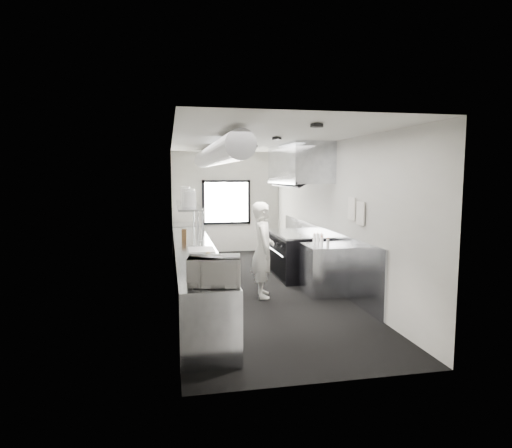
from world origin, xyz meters
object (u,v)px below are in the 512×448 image
knife_block (184,235)px  squeeze_bottle_e (314,239)px  deli_tub_b (195,270)px  pass_shelf (188,206)px  prep_counter (195,273)px  line_cook (263,250)px  bottle_station (323,269)px  deli_tub_a (194,272)px  plate_stack_c (188,196)px  squeeze_bottle_b (322,242)px  cutting_board (201,250)px  plate_stack_b (189,197)px  far_work_table (187,241)px  plate_stack_d (185,194)px  exhaust_hood (299,164)px  squeeze_bottle_d (318,239)px  squeeze_bottle_c (322,240)px  microwave (214,271)px  plate_stack_a (189,199)px  range (295,255)px  small_plate (208,258)px  squeeze_bottle_a (328,244)px

knife_block → squeeze_bottle_e: (2.37, -0.86, -0.02)m
deli_tub_b → pass_shelf: bearing=88.7°
prep_counter → line_cook: line_cook is taller
bottle_station → deli_tub_a: bearing=-141.1°
plate_stack_c → squeeze_bottle_b: plate_stack_c is taller
cutting_board → plate_stack_b: plate_stack_b is taller
line_cook → knife_block: bearing=56.7°
far_work_table → deli_tub_b: (-0.12, -5.79, 0.51)m
prep_counter → deli_tub_b: bearing=-93.3°
plate_stack_d → plate_stack_c: bearing=-84.2°
plate_stack_c → line_cook: bearing=-57.6°
exhaust_hood → squeeze_bottle_d: exhaust_hood is taller
knife_block → squeeze_bottle_c: knife_block is taller
squeeze_bottle_b → microwave: bearing=-132.8°
bottle_station → squeeze_bottle_e: size_ratio=5.40×
squeeze_bottle_d → deli_tub_a: bearing=-138.5°
deli_tub_a → plate_stack_c: 3.99m
deli_tub_a → squeeze_bottle_d: 3.19m
exhaust_hood → prep_counter: 3.20m
bottle_station → far_work_table: (-2.30, 3.90, 0.00)m
prep_counter → plate_stack_a: (-0.05, 0.62, 1.27)m
prep_counter → range: 2.50m
bottle_station → prep_counter: bearing=175.0°
microwave → cutting_board: bearing=97.7°
squeeze_bottle_b → squeeze_bottle_e: (0.01, 0.42, -0.00)m
exhaust_hood → pass_shelf: (-2.29, 0.30, -0.86)m
microwave → plate_stack_a: bearing=100.4°
microwave → plate_stack_b: bearing=99.9°
prep_counter → plate_stack_d: bearing=91.9°
range → small_plate: size_ratio=8.63×
range → small_plate: bearing=-132.6°
pass_shelf → squeeze_bottle_e: pass_shelf is taller
deli_tub_b → plate_stack_d: bearing=89.3°
plate_stack_b → squeeze_bottle_c: (2.32, -1.35, -0.73)m
bottle_station → small_plate: small_plate is taller
prep_counter → squeeze_bottle_e: squeeze_bottle_e is taller
range → small_plate: (-2.05, -2.23, 0.44)m
squeeze_bottle_b → cutting_board: bearing=178.5°
squeeze_bottle_a → microwave: bearing=-135.7°
small_plate → prep_counter: bearing=97.9°
squeeze_bottle_a → squeeze_bottle_d: squeeze_bottle_d is taller
squeeze_bottle_b → squeeze_bottle_e: size_ratio=1.04×
plate_stack_b → squeeze_bottle_d: bearing=-28.2°
line_cook → plate_stack_d: 2.80m
far_work_table → squeeze_bottle_d: size_ratio=6.29×
plate_stack_b → far_work_table: bearing=89.0°
deli_tub_b → squeeze_bottle_b: 2.92m
far_work_table → plate_stack_c: plate_stack_c is taller
cutting_board → squeeze_bottle_c: 2.19m
knife_block → line_cook: bearing=-32.3°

